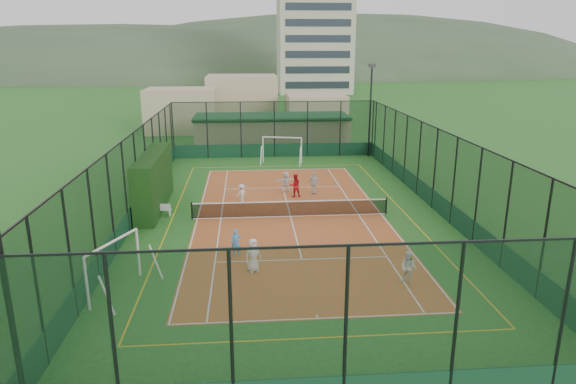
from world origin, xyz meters
The scene contains 21 objects.
ground centered at (0.00, 0.00, 0.00)m, with size 300.00×300.00×0.00m, color #225A1E.
court_slab centered at (0.00, 0.00, 0.01)m, with size 11.17×23.97×0.01m, color #A44B24.
tennis_net centered at (0.00, 0.00, 0.53)m, with size 11.67×0.12×1.06m, color black, non-canonical shape.
perimeter_fence centered at (0.00, 0.00, 2.50)m, with size 18.12×34.12×5.00m, color black, non-canonical shape.
floodlight_sw centered at (-8.60, -16.60, 4.12)m, with size 0.60×0.26×8.25m, color black, non-canonical shape.
floodlight_ne centered at (8.60, 16.60, 4.12)m, with size 0.60×0.26×8.25m, color black, non-canonical shape.
clubhouse centered at (0.00, 22.00, 1.57)m, with size 15.20×7.20×3.15m, color tan, non-canonical shape.
apartment_tower centered at (12.00, 82.00, 15.00)m, with size 15.00×12.00×30.00m, color beige.
distant_hills centered at (0.00, 150.00, 0.00)m, with size 200.00×60.00×24.00m, color #384C33, non-canonical shape.
hedge_left centered at (-8.30, 2.42, 1.72)m, with size 1.18×7.85×3.43m, color black.
white_bench centered at (-7.80, 0.84, 0.40)m, with size 1.41×0.39×0.79m, color white, non-canonical shape.
futsal_goal_near centered at (-8.01, -9.03, 1.09)m, with size 0.98×3.39×2.19m, color white, non-canonical shape.
futsal_goal_far centered at (0.51, 14.42, 1.12)m, with size 3.46×1.00×2.23m, color white, non-canonical shape.
child_near_left centered at (-2.32, -7.51, 0.78)m, with size 0.76×0.49×1.55m, color white.
child_near_mid centered at (-3.12, -5.64, 0.67)m, with size 0.48×0.32×1.33m, color #4B8FD4.
child_near_right centered at (4.23, -9.29, 0.74)m, with size 0.71×0.55×1.45m, color white.
child_far_left centered at (-2.90, 3.12, 0.61)m, with size 0.78×0.45×1.21m, color silver.
child_far_right centered at (2.01, 4.65, 0.78)m, with size 0.90×0.37×1.54m, color silver.
child_far_back centered at (0.14, 5.35, 0.73)m, with size 1.33×0.42×1.44m, color white.
coach centered at (0.66, 4.10, 0.79)m, with size 0.76×0.59×1.56m, color red.
tennis_balls centered at (0.88, 1.24, 0.04)m, with size 5.74×1.26×0.07m.
Camera 1 is at (-2.49, -28.83, 9.84)m, focal length 32.00 mm.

